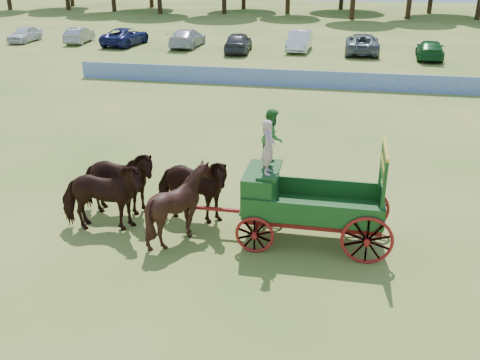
% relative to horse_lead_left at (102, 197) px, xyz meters
% --- Properties ---
extents(ground, '(160.00, 160.00, 0.00)m').
position_rel_horse_lead_left_xyz_m(ground, '(3.84, 1.29, -1.08)').
color(ground, '#A39A4A').
rests_on(ground, ground).
extents(horse_lead_left, '(2.74, 1.62, 2.17)m').
position_rel_horse_lead_left_xyz_m(horse_lead_left, '(0.00, 0.00, 0.00)').
color(horse_lead_left, black).
rests_on(horse_lead_left, ground).
extents(horse_lead_right, '(2.65, 1.37, 2.17)m').
position_rel_horse_lead_left_xyz_m(horse_lead_right, '(0.00, 1.10, 0.00)').
color(horse_lead_right, black).
rests_on(horse_lead_right, ground).
extents(horse_wheel_left, '(2.36, 2.20, 2.17)m').
position_rel_horse_lead_left_xyz_m(horse_wheel_left, '(2.40, 0.00, 0.00)').
color(horse_wheel_left, black).
rests_on(horse_wheel_left, ground).
extents(horse_wheel_right, '(2.72, 1.55, 2.17)m').
position_rel_horse_lead_left_xyz_m(horse_wheel_right, '(2.40, 1.10, 0.00)').
color(horse_wheel_right, black).
rests_on(horse_wheel_right, ground).
extents(farm_dray, '(6.00, 2.00, 3.76)m').
position_rel_horse_lead_left_xyz_m(farm_dray, '(5.36, 0.58, 0.57)').
color(farm_dray, maroon).
rests_on(farm_dray, ground).
extents(sponsor_banner, '(26.00, 0.08, 1.05)m').
position_rel_horse_lead_left_xyz_m(sponsor_banner, '(2.84, 19.29, -0.56)').
color(sponsor_banner, '#2043AE').
rests_on(sponsor_banner, ground).
extents(parked_cars, '(57.54, 7.14, 1.65)m').
position_rel_horse_lead_left_xyz_m(parked_cars, '(5.74, 31.55, -0.33)').
color(parked_cars, silver).
rests_on(parked_cars, ground).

